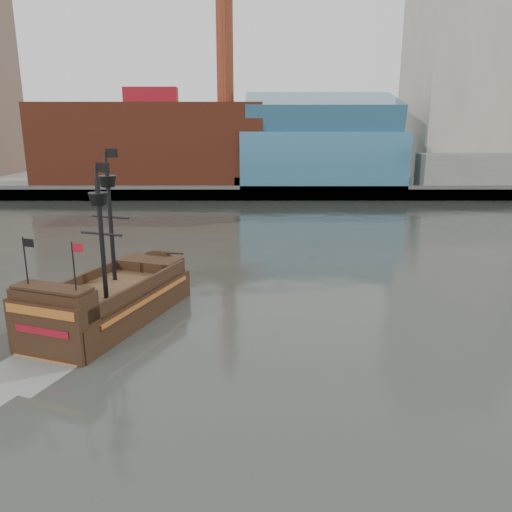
{
  "coord_description": "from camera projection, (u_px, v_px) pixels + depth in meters",
  "views": [
    {
      "loc": [
        -2.26,
        -26.67,
        13.16
      ],
      "look_at": [
        -2.21,
        8.05,
        4.0
      ],
      "focal_mm": 35.0,
      "sensor_mm": 36.0,
      "label": 1
    }
  ],
  "objects": [
    {
      "name": "skyline",
      "position": [
        291.0,
        69.0,
        104.66
      ],
      "size": [
        149.0,
        45.0,
        62.0
      ],
      "color": "brown",
      "rests_on": "promenade_far"
    },
    {
      "name": "ground",
      "position": [
        294.0,
        357.0,
        29.15
      ],
      "size": [
        400.0,
        400.0,
        0.0
      ],
      "primitive_type": "plane",
      "color": "#262924",
      "rests_on": "ground"
    },
    {
      "name": "promenade_far",
      "position": [
        265.0,
        178.0,
        117.85
      ],
      "size": [
        220.0,
        60.0,
        2.0
      ],
      "primitive_type": "cube",
      "color": "slate",
      "rests_on": "ground"
    },
    {
      "name": "seawall",
      "position": [
        268.0,
        193.0,
        89.25
      ],
      "size": [
        220.0,
        1.0,
        2.6
      ],
      "primitive_type": "cube",
      "color": "#4C4C49",
      "rests_on": "ground"
    },
    {
      "name": "pirate_ship",
      "position": [
        110.0,
        306.0,
        34.26
      ],
      "size": [
        10.27,
        17.34,
        12.46
      ],
      "rotation": [
        0.0,
        0.0,
        -0.34
      ],
      "color": "black",
      "rests_on": "ground"
    }
  ]
}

